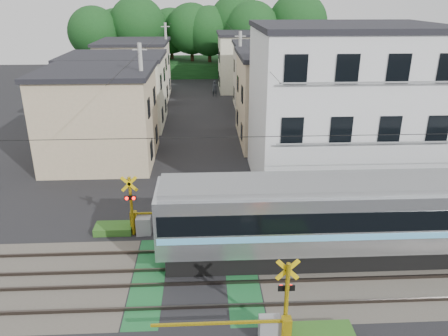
{
  "coord_description": "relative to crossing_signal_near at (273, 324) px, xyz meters",
  "views": [
    {
      "loc": [
        0.43,
        -14.94,
        10.74
      ],
      "look_at": [
        1.42,
        5.0,
        2.8
      ],
      "focal_mm": 35.0,
      "sensor_mm": 36.0,
      "label": 1
    }
  ],
  "objects": [
    {
      "name": "catenary",
      "position": [
        3.41,
        3.69,
        2.98
      ],
      "size": [
        60.0,
        5.04,
        7.0
      ],
      "color": "#2D2D33",
      "rests_on": "ground"
    },
    {
      "name": "crossing_signal_far",
      "position": [
        -5.17,
        7.31,
        0.0
      ],
      "size": [
        4.74,
        0.65,
        3.09
      ],
      "color": "yellow",
      "rests_on": "ground"
    },
    {
      "name": "track_bed",
      "position": [
        -2.59,
        3.65,
        -0.67
      ],
      "size": [
        120.0,
        120.0,
        0.14
      ],
      "color": "#47423A",
      "rests_on": "ground"
    },
    {
      "name": "apartment_block",
      "position": [
        5.91,
        13.15,
        3.94
      ],
      "size": [
        10.2,
        8.36,
        9.3
      ],
      "color": "silver",
      "rests_on": "ground"
    },
    {
      "name": "houses_row",
      "position": [
        -2.33,
        29.57,
        2.53
      ],
      "size": [
        22.07,
        31.35,
        6.8
      ],
      "color": "#C7B08C",
      "rests_on": "ground"
    },
    {
      "name": "crossing_signal_near",
      "position": [
        0.0,
        0.0,
        0.0
      ],
      "size": [
        4.74,
        0.65,
        3.09
      ],
      "color": "yellow",
      "rests_on": "ground"
    },
    {
      "name": "pedestrian",
      "position": [
        -0.79,
        37.59,
        0.21
      ],
      "size": [
        0.74,
        0.56,
        1.84
      ],
      "primitive_type": "imported",
      "rotation": [
        0.0,
        0.0,
        2.96
      ],
      "color": "#2C3138",
      "rests_on": "ground"
    },
    {
      "name": "weed_patches",
      "position": [
        -0.83,
        3.56,
        -0.53
      ],
      "size": [
        10.25,
        8.8,
        0.4
      ],
      "color": "#2D5E1E",
      "rests_on": "ground"
    },
    {
      "name": "utility_poles",
      "position": [
        -3.64,
        26.66,
        3.37
      ],
      "size": [
        7.9,
        42.0,
        8.0
      ],
      "color": "#A5A5A0",
      "rests_on": "ground"
    },
    {
      "name": "ground",
      "position": [
        -2.59,
        3.65,
        -0.71
      ],
      "size": [
        120.0,
        120.0,
        0.0
      ],
      "primitive_type": "plane",
      "color": "black"
    },
    {
      "name": "tree_hill",
      "position": [
        -1.91,
        51.48,
        4.78
      ],
      "size": [
        40.0,
        13.39,
        11.17
      ],
      "color": "#164218",
      "rests_on": "ground"
    }
  ]
}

